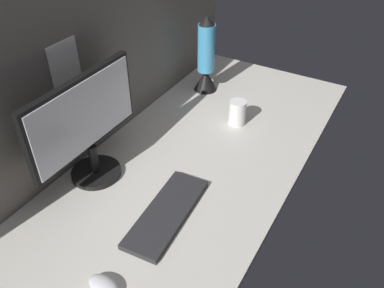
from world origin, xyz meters
The scene contains 7 objects.
ground_plane centered at (0.00, 0.00, -1.50)cm, with size 180.00×80.00×3.00cm, color beige.
cubicle_wall_back centered at (-0.03, 37.50, 33.44)cm, with size 180.00×5.50×66.87cm.
monitor centered at (-23.01, 25.13, 22.03)cm, with size 47.54×18.00×38.96cm.
keyboard centered at (-26.85, -8.76, 1.00)cm, with size 37.00×13.00×2.00cm, color #262628.
mouse centered at (-58.10, -8.72, 1.70)cm, with size 5.60×9.60×3.40cm, color silver.
mug_ceramic_white centered at (33.18, -6.03, 5.48)cm, with size 10.96×7.26×10.91cm.
lava_lamp centered at (52.36, 19.96, 15.37)cm, with size 11.19×11.19×36.63cm.
Camera 1 is at (-99.41, -60.27, 97.05)cm, focal length 36.98 mm.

